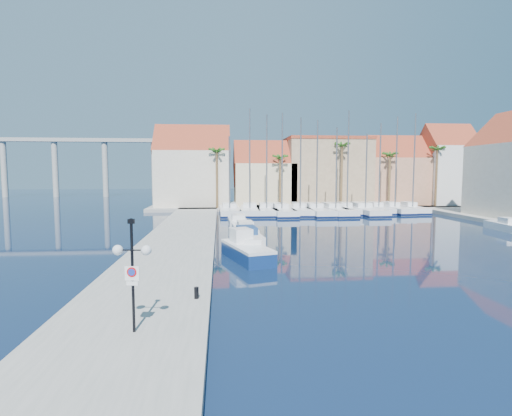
# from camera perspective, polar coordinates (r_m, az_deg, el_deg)

# --- Properties ---
(ground) EXTENTS (260.00, 260.00, 0.00)m
(ground) POSITION_cam_1_polar(r_m,az_deg,el_deg) (22.42, 9.48, -10.56)
(ground) COLOR black
(ground) RESTS_ON ground
(quay_west) EXTENTS (6.00, 77.00, 0.50)m
(quay_west) POSITION_cam_1_polar(r_m,az_deg,el_deg) (35.02, -10.81, -4.49)
(quay_west) COLOR gray
(quay_west) RESTS_ON ground
(shore_north) EXTENTS (54.00, 16.00, 0.50)m
(shore_north) POSITION_cam_1_polar(r_m,az_deg,el_deg) (70.84, 7.51, 0.37)
(shore_north) COLOR gray
(shore_north) RESTS_ON ground
(lamp_post) EXTENTS (1.34, 0.49, 3.97)m
(lamp_post) POSITION_cam_1_polar(r_m,az_deg,el_deg) (14.37, -17.28, -6.84)
(lamp_post) COLOR black
(lamp_post) RESTS_ON quay_west
(bollard) EXTENTS (0.20, 0.20, 0.51)m
(bollard) POSITION_cam_1_polar(r_m,az_deg,el_deg) (18.08, -8.51, -11.90)
(bollard) COLOR black
(bollard) RESTS_ON quay_west
(fishing_boat) EXTENTS (3.52, 6.15, 2.04)m
(fishing_boat) POSITION_cam_1_polar(r_m,az_deg,el_deg) (27.81, -1.43, -5.99)
(fishing_boat) COLOR navy
(fishing_boat) RESTS_ON ground
(motorboat_west_0) EXTENTS (1.98, 5.33, 1.40)m
(motorboat_west_0) POSITION_cam_1_polar(r_m,az_deg,el_deg) (28.99, -0.50, -5.87)
(motorboat_west_0) COLOR white
(motorboat_west_0) RESTS_ON ground
(motorboat_west_1) EXTENTS (2.87, 6.98, 1.40)m
(motorboat_west_1) POSITION_cam_1_polar(r_m,az_deg,el_deg) (35.06, -1.49, -3.96)
(motorboat_west_1) COLOR white
(motorboat_west_1) RESTS_ON ground
(motorboat_west_2) EXTENTS (2.37, 6.41, 1.40)m
(motorboat_west_2) POSITION_cam_1_polar(r_m,az_deg,el_deg) (38.77, -1.65, -3.09)
(motorboat_west_2) COLOR white
(motorboat_west_2) RESTS_ON ground
(motorboat_west_3) EXTENTS (2.11, 6.19, 1.40)m
(motorboat_west_3) POSITION_cam_1_polar(r_m,az_deg,el_deg) (44.80, -2.61, -1.99)
(motorboat_west_3) COLOR white
(motorboat_west_3) RESTS_ON ground
(motorboat_east_1) EXTENTS (1.98, 5.08, 1.40)m
(motorboat_east_1) POSITION_cam_1_polar(r_m,az_deg,el_deg) (48.93, 32.02, -2.16)
(motorboat_east_1) COLOR white
(motorboat_east_1) RESTS_ON ground
(sailboat_0) EXTENTS (3.04, 10.79, 11.10)m
(sailboat_0) POSITION_cam_1_polar(r_m,az_deg,el_deg) (57.45, -3.81, -0.38)
(sailboat_0) COLOR white
(sailboat_0) RESTS_ON ground
(sailboat_1) EXTENTS (3.57, 10.78, 14.94)m
(sailboat_1) POSITION_cam_1_polar(r_m,az_deg,el_deg) (57.48, -0.89, -0.32)
(sailboat_1) COLOR white
(sailboat_1) RESTS_ON ground
(sailboat_2) EXTENTS (3.12, 10.50, 14.13)m
(sailboat_2) POSITION_cam_1_polar(r_m,az_deg,el_deg) (57.54, 1.48, -0.32)
(sailboat_2) COLOR white
(sailboat_2) RESTS_ON ground
(sailboat_3) EXTENTS (3.24, 11.34, 14.28)m
(sailboat_3) POSITION_cam_1_polar(r_m,az_deg,el_deg) (57.14, 3.60, -0.38)
(sailboat_3) COLOR white
(sailboat_3) RESTS_ON ground
(sailboat_4) EXTENTS (3.72, 10.95, 13.78)m
(sailboat_4) POSITION_cam_1_polar(r_m,az_deg,el_deg) (58.37, 6.25, -0.28)
(sailboat_4) COLOR white
(sailboat_4) RESTS_ON ground
(sailboat_5) EXTENTS (3.63, 11.64, 13.33)m
(sailboat_5) POSITION_cam_1_polar(r_m,az_deg,el_deg) (58.20, 8.45, -0.34)
(sailboat_5) COLOR white
(sailboat_5) RESTS_ON ground
(sailboat_6) EXTENTS (3.78, 11.61, 12.36)m
(sailboat_6) POSITION_cam_1_polar(r_m,az_deg,el_deg) (58.78, 11.09, -0.33)
(sailboat_6) COLOR white
(sailboat_6) RESTS_ON ground
(sailboat_7) EXTENTS (2.89, 9.03, 14.86)m
(sailboat_7) POSITION_cam_1_polar(r_m,az_deg,el_deg) (60.28, 12.75, -0.16)
(sailboat_7) COLOR white
(sailboat_7) RESTS_ON ground
(sailboat_8) EXTENTS (3.39, 11.98, 11.53)m
(sailboat_8) POSITION_cam_1_polar(r_m,az_deg,el_deg) (60.52, 15.11, -0.27)
(sailboat_8) COLOR white
(sailboat_8) RESTS_ON ground
(sailboat_9) EXTENTS (2.42, 8.17, 13.20)m
(sailboat_9) POSITION_cam_1_polar(r_m,az_deg,el_deg) (62.17, 16.95, -0.10)
(sailboat_9) COLOR white
(sailboat_9) RESTS_ON ground
(sailboat_10) EXTENTS (2.96, 9.45, 14.16)m
(sailboat_10) POSITION_cam_1_polar(r_m,az_deg,el_deg) (63.25, 19.00, -0.09)
(sailboat_10) COLOR white
(sailboat_10) RESTS_ON ground
(sailboat_11) EXTENTS (2.33, 8.34, 14.62)m
(sailboat_11) POSITION_cam_1_polar(r_m,az_deg,el_deg) (64.26, 21.27, -0.05)
(sailboat_11) COLOR white
(sailboat_11) RESTS_ON ground
(building_0) EXTENTS (12.30, 9.00, 13.50)m
(building_0) POSITION_cam_1_polar(r_m,az_deg,el_deg) (68.02, -8.98, 5.45)
(building_0) COLOR beige
(building_0) RESTS_ON shore_north
(building_1) EXTENTS (10.30, 8.00, 11.00)m
(building_1) POSITION_cam_1_polar(r_m,az_deg,el_deg) (68.29, 1.17, 4.48)
(building_1) COLOR beige
(building_1) RESTS_ON shore_north
(building_2) EXTENTS (14.20, 10.20, 11.50)m
(building_2) POSITION_cam_1_polar(r_m,az_deg,el_deg) (71.32, 9.93, 5.20)
(building_2) COLOR #9A805E
(building_2) RESTS_ON shore_north
(building_3) EXTENTS (10.30, 8.00, 12.00)m
(building_3) POSITION_cam_1_polar(r_m,az_deg,el_deg) (74.42, 19.12, 4.68)
(building_3) COLOR tan
(building_3) RESTS_ON shore_north
(building_4) EXTENTS (8.30, 8.00, 14.00)m
(building_4) POSITION_cam_1_polar(r_m,az_deg,el_deg) (77.69, 25.53, 5.29)
(building_4) COLOR white
(building_4) RESTS_ON shore_north
(palm_0) EXTENTS (2.60, 2.60, 10.15)m
(palm_0) POSITION_cam_1_polar(r_m,az_deg,el_deg) (62.95, -5.64, 7.85)
(palm_0) COLOR brown
(palm_0) RESTS_ON shore_north
(palm_1) EXTENTS (2.60, 2.60, 9.15)m
(palm_1) POSITION_cam_1_polar(r_m,az_deg,el_deg) (63.63, 3.48, 6.98)
(palm_1) COLOR brown
(palm_1) RESTS_ON shore_north
(palm_2) EXTENTS (2.60, 2.60, 11.15)m
(palm_2) POSITION_cam_1_polar(r_m,az_deg,el_deg) (65.96, 12.20, 8.45)
(palm_2) COLOR brown
(palm_2) RESTS_ON shore_north
(palm_3) EXTENTS (2.60, 2.60, 9.65)m
(palm_3) POSITION_cam_1_polar(r_m,az_deg,el_deg) (68.69, 18.61, 6.98)
(palm_3) COLOR brown
(palm_3) RESTS_ON shore_north
(palm_4) EXTENTS (2.60, 2.60, 10.65)m
(palm_4) POSITION_cam_1_polar(r_m,az_deg,el_deg) (72.30, 24.49, 7.43)
(palm_4) COLOR brown
(palm_4) RESTS_ON shore_north
(viaduct) EXTENTS (48.00, 2.20, 14.45)m
(viaduct) POSITION_cam_1_polar(r_m,az_deg,el_deg) (108.28, -23.39, 6.91)
(viaduct) COLOR #9E9E99
(viaduct) RESTS_ON ground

